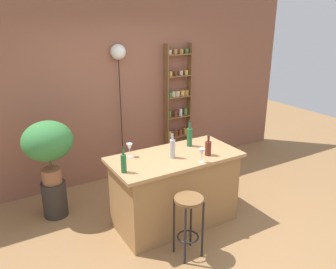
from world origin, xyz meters
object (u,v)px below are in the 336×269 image
potted_plant (48,143)px  bottle_soda_blue (208,148)px  bottle_spirits_clear (190,137)px  plant_stool (55,199)px  wine_glass_center (129,147)px  spice_shelf (178,108)px  wine_glass_left (202,153)px  bottle_sauce_amber (124,163)px  bar_stool (188,214)px  bottle_wine_red (172,148)px  pendant_globe_light (118,54)px

potted_plant → bottle_soda_blue: 1.95m
bottle_soda_blue → bottle_spirits_clear: bottle_spirits_clear is taller
plant_stool → wine_glass_center: wine_glass_center is taller
wine_glass_center → plant_stool: bearing=139.5°
bottle_spirits_clear → plant_stool: bearing=154.9°
spice_shelf → bottle_soda_blue: spice_shelf is taller
spice_shelf → wine_glass_left: size_ratio=12.64×
bottle_sauce_amber → plant_stool: bearing=118.3°
bar_stool → bottle_wine_red: (0.15, 0.58, 0.52)m
bottle_sauce_amber → pendant_globe_light: 2.02m
plant_stool → bottle_sauce_amber: (0.55, -1.03, 0.78)m
bar_stool → wine_glass_center: size_ratio=4.29×
potted_plant → wine_glass_center: (0.79, -0.67, 0.02)m
wine_glass_left → bottle_wine_red: bearing=127.6°
potted_plant → bottle_sauce_amber: (0.55, -1.03, 0.01)m
potted_plant → bottle_spirits_clear: (1.59, -0.74, 0.03)m
spice_shelf → bottle_soda_blue: 1.82m
bottle_soda_blue → bottle_sauce_amber: size_ratio=0.85×
spice_shelf → pendant_globe_light: bearing=178.7°
plant_stool → bottle_sauce_amber: 1.41m
bar_stool → bottle_spirits_clear: (0.53, 0.79, 0.52)m
bottle_wine_red → bottle_sauce_amber: (-0.65, -0.08, -0.01)m
plant_stool → bottle_spirits_clear: 1.93m
wine_glass_left → bar_stool: bearing=-141.0°
bottle_wine_red → wine_glass_left: (0.22, -0.28, -0.00)m
bottle_spirits_clear → bar_stool: bearing=-124.0°
plant_stool → bottle_soda_blue: 2.10m
bottle_spirits_clear → wine_glass_center: bottle_spirits_clear is taller
potted_plant → bottle_spirits_clear: 1.75m
potted_plant → bottle_wine_red: bearing=-38.5°
wine_glass_left → pendant_globe_light: size_ratio=0.08×
bar_stool → pendant_globe_light: size_ratio=0.33×
potted_plant → bottle_wine_red: potted_plant is taller
bottle_spirits_clear → pendant_globe_light: bearing=104.6°
bottle_wine_red → wine_glass_center: (-0.42, 0.28, -0.00)m
potted_plant → wine_glass_left: (1.42, -1.24, 0.02)m
spice_shelf → wine_glass_left: spice_shelf is taller
spice_shelf → plant_stool: (-2.26, -0.60, -0.77)m
bar_stool → potted_plant: potted_plant is taller
bottle_sauce_amber → wine_glass_center: bottle_sauce_amber is taller
spice_shelf → bottle_wine_red: bearing=-124.2°
bar_stool → plant_stool: size_ratio=1.47×
plant_stool → pendant_globe_light: (1.23, 0.62, 1.73)m
spice_shelf → bottle_soda_blue: size_ratio=8.44×
spice_shelf → bottle_spirits_clear: size_ratio=6.18×
bottle_soda_blue → wine_glass_left: bearing=-145.5°
bottle_soda_blue → bottle_sauce_amber: bottle_sauce_amber is taller
plant_stool → wine_glass_center: bearing=-40.5°
bottle_wine_red → wine_glass_left: size_ratio=1.95×
plant_stool → potted_plant: (0.00, 0.00, 0.77)m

